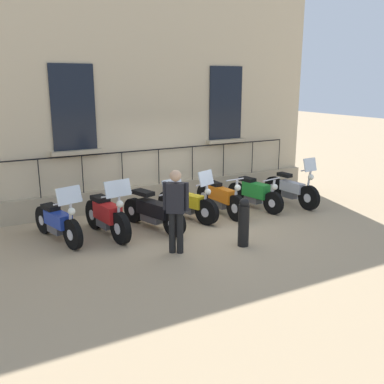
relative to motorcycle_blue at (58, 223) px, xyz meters
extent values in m
plane|color=tan|center=(0.53, 3.17, -0.43)|extent=(60.00, 60.00, 0.00)
cube|color=#C6B28E|center=(-2.09, 3.17, 3.66)|extent=(0.60, 10.25, 8.18)
cube|color=tan|center=(-1.71, 3.17, -0.13)|extent=(0.20, 10.25, 0.59)
cube|color=black|center=(-1.77, 5.43, 2.36)|extent=(0.06, 1.10, 2.13)
cube|color=tan|center=(-1.69, 5.43, 1.24)|extent=(0.24, 1.30, 0.10)
cube|color=black|center=(-1.77, 0.91, 2.36)|extent=(0.06, 1.10, 2.13)
cube|color=tan|center=(-1.69, 0.91, 1.24)|extent=(0.24, 1.30, 0.10)
cube|color=black|center=(-1.67, 3.17, 1.15)|extent=(0.03, 8.61, 0.03)
cylinder|color=black|center=(-1.67, -0.06, 0.66)|extent=(0.02, 0.02, 0.99)
cylinder|color=black|center=(-1.67, 1.02, 0.66)|extent=(0.02, 0.02, 0.99)
cylinder|color=black|center=(-1.67, 2.09, 0.66)|extent=(0.02, 0.02, 0.99)
cylinder|color=black|center=(-1.67, 3.17, 0.66)|extent=(0.02, 0.02, 0.99)
cylinder|color=black|center=(-1.67, 4.25, 0.66)|extent=(0.02, 0.02, 0.99)
cylinder|color=black|center=(-1.67, 5.32, 0.66)|extent=(0.02, 0.02, 0.99)
cylinder|color=black|center=(-1.67, 6.40, 0.66)|extent=(0.02, 0.02, 0.99)
cylinder|color=black|center=(-1.67, 7.48, 0.66)|extent=(0.02, 0.02, 0.99)
cylinder|color=black|center=(0.62, 0.17, -0.10)|extent=(0.66, 0.29, 0.65)
cylinder|color=silver|center=(0.62, 0.17, -0.10)|extent=(0.26, 0.20, 0.23)
cylinder|color=black|center=(-0.67, -0.19, -0.10)|extent=(0.66, 0.29, 0.65)
cylinder|color=silver|center=(-0.67, -0.19, -0.10)|extent=(0.26, 0.20, 0.23)
cube|color=#1E389E|center=(0.02, 0.00, 0.09)|extent=(0.84, 0.49, 0.30)
cube|color=#4C4C51|center=(-0.07, -0.02, -0.13)|extent=(0.52, 0.35, 0.23)
cube|color=black|center=(-0.29, -0.08, 0.29)|extent=(0.50, 0.37, 0.10)
cylinder|color=silver|center=(0.57, 0.15, 0.24)|extent=(0.17, 0.10, 0.70)
cylinder|color=silver|center=(0.53, 0.14, 0.59)|extent=(0.21, 0.64, 0.04)
sphere|color=white|center=(0.64, 0.17, 0.41)|extent=(0.16, 0.16, 0.16)
cylinder|color=silver|center=(-0.26, 0.10, -0.25)|extent=(0.71, 0.26, 0.08)
cube|color=silver|center=(0.58, 0.16, 0.74)|extent=(0.26, 0.55, 0.36)
cylinder|color=black|center=(0.79, 1.15, -0.07)|extent=(0.72, 0.27, 0.71)
cylinder|color=silver|center=(0.79, 1.15, -0.07)|extent=(0.27, 0.21, 0.25)
cylinder|color=black|center=(-0.45, 0.94, -0.07)|extent=(0.72, 0.27, 0.71)
cylinder|color=silver|center=(-0.45, 0.94, -0.07)|extent=(0.27, 0.21, 0.25)
cube|color=red|center=(0.22, 1.05, 0.15)|extent=(0.86, 0.46, 0.37)
cube|color=#4C4C51|center=(0.13, 1.04, -0.11)|extent=(0.53, 0.34, 0.25)
cube|color=black|center=(-0.11, 1.00, 0.39)|extent=(0.50, 0.37, 0.10)
cylinder|color=silver|center=(0.75, 1.14, 0.29)|extent=(0.17, 0.09, 0.73)
cylinder|color=silver|center=(0.70, 1.13, 0.65)|extent=(0.16, 0.72, 0.04)
sphere|color=white|center=(0.81, 1.15, 0.47)|extent=(0.16, 0.16, 0.16)
cylinder|color=silver|center=(-0.06, 1.19, -0.23)|extent=(0.74, 0.20, 0.08)
cube|color=silver|center=(0.76, 1.14, 0.80)|extent=(0.22, 0.61, 0.36)
cylinder|color=black|center=(0.93, 2.38, -0.12)|extent=(0.63, 0.34, 0.61)
cylinder|color=silver|center=(0.93, 2.38, -0.12)|extent=(0.26, 0.24, 0.21)
cylinder|color=black|center=(-0.46, 1.94, -0.12)|extent=(0.63, 0.34, 0.61)
cylinder|color=silver|center=(-0.46, 1.94, -0.12)|extent=(0.26, 0.24, 0.21)
cube|color=black|center=(0.28, 2.17, 0.08)|extent=(1.04, 0.60, 0.33)
cube|color=#4C4C51|center=(0.18, 2.14, -0.15)|extent=(0.64, 0.42, 0.21)
cube|color=black|center=(-0.10, 2.05, 0.40)|extent=(0.61, 0.43, 0.10)
cylinder|color=silver|center=(0.88, 2.36, 0.23)|extent=(0.17, 0.11, 0.71)
cylinder|color=silver|center=(0.83, 2.35, 0.58)|extent=(0.24, 0.66, 0.04)
sphere|color=white|center=(0.94, 2.38, 0.40)|extent=(0.16, 0.16, 0.16)
cylinder|color=silver|center=(-0.06, 2.25, -0.26)|extent=(0.87, 0.35, 0.08)
cube|color=silver|center=(0.89, 2.37, 0.73)|extent=(0.29, 0.57, 0.36)
cylinder|color=black|center=(0.58, 3.44, -0.10)|extent=(0.66, 0.38, 0.65)
cylinder|color=silver|center=(0.58, 3.44, -0.10)|extent=(0.27, 0.25, 0.23)
cylinder|color=black|center=(-0.63, 2.98, -0.10)|extent=(0.66, 0.38, 0.65)
cylinder|color=silver|center=(-0.63, 2.98, -0.10)|extent=(0.27, 0.25, 0.23)
cube|color=gold|center=(0.02, 3.23, 0.09)|extent=(0.90, 0.56, 0.31)
cube|color=#4C4C51|center=(-0.07, 3.19, -0.14)|extent=(0.56, 0.39, 0.23)
cube|color=black|center=(-0.31, 3.10, 0.30)|extent=(0.54, 0.40, 0.10)
cylinder|color=silver|center=(0.53, 3.42, 0.24)|extent=(0.17, 0.11, 0.70)
cylinder|color=silver|center=(0.48, 3.40, 0.59)|extent=(0.24, 0.56, 0.04)
sphere|color=white|center=(0.60, 3.44, 0.41)|extent=(0.16, 0.16, 0.16)
cylinder|color=silver|center=(-0.28, 3.27, -0.25)|extent=(0.76, 0.35, 0.08)
cube|color=silver|center=(0.54, 3.42, 0.74)|extent=(0.29, 0.49, 0.36)
cylinder|color=black|center=(0.68, 4.24, -0.09)|extent=(0.68, 0.19, 0.67)
cylinder|color=silver|center=(0.68, 4.24, -0.09)|extent=(0.25, 0.17, 0.24)
cylinder|color=black|center=(-0.68, 4.13, -0.09)|extent=(0.68, 0.19, 0.67)
cylinder|color=silver|center=(-0.68, 4.13, -0.09)|extent=(0.25, 0.17, 0.24)
cube|color=orange|center=(0.05, 4.19, 0.13)|extent=(0.89, 0.31, 0.35)
cube|color=#4C4C51|center=(-0.05, 4.18, -0.12)|extent=(0.54, 0.24, 0.24)
cube|color=black|center=(-0.30, 4.16, 0.35)|extent=(0.50, 0.26, 0.10)
cylinder|color=silver|center=(0.63, 4.23, 0.27)|extent=(0.16, 0.07, 0.72)
cylinder|color=silver|center=(0.58, 4.23, 0.63)|extent=(0.08, 0.54, 0.04)
sphere|color=white|center=(0.70, 4.24, 0.45)|extent=(0.16, 0.16, 0.16)
cylinder|color=silver|center=(-0.23, 4.30, -0.24)|extent=(0.79, 0.14, 0.08)
cylinder|color=black|center=(0.67, 5.42, -0.12)|extent=(0.62, 0.24, 0.61)
cylinder|color=silver|center=(0.67, 5.42, -0.12)|extent=(0.24, 0.18, 0.21)
cylinder|color=black|center=(-0.67, 5.15, -0.12)|extent=(0.62, 0.24, 0.61)
cylinder|color=silver|center=(-0.67, 5.15, -0.12)|extent=(0.24, 0.18, 0.21)
cube|color=#1E842D|center=(0.05, 5.29, 0.11)|extent=(0.82, 0.44, 0.39)
cube|color=#4C4C51|center=(-0.05, 5.27, -0.15)|extent=(0.51, 0.32, 0.21)
cube|color=black|center=(-0.27, 5.23, 0.35)|extent=(0.48, 0.35, 0.10)
cylinder|color=silver|center=(0.62, 5.41, 0.19)|extent=(0.17, 0.09, 0.63)
cylinder|color=silver|center=(0.57, 5.40, 0.50)|extent=(0.16, 0.64, 0.04)
sphere|color=white|center=(0.69, 5.42, 0.32)|extent=(0.16, 0.16, 0.16)
cylinder|color=silver|center=(-0.22, 5.40, -0.26)|extent=(0.71, 0.22, 0.08)
cylinder|color=black|center=(0.81, 6.52, -0.09)|extent=(0.69, 0.19, 0.68)
cylinder|color=silver|center=(0.81, 6.52, -0.09)|extent=(0.25, 0.17, 0.24)
cylinder|color=black|center=(-0.54, 6.39, -0.09)|extent=(0.69, 0.19, 0.68)
cylinder|color=silver|center=(-0.54, 6.39, -0.09)|extent=(0.25, 0.17, 0.24)
cube|color=#B2B2BC|center=(0.19, 6.46, 0.09)|extent=(0.78, 0.31, 0.28)
cube|color=#4C4C51|center=(0.09, 6.45, -0.12)|extent=(0.47, 0.24, 0.24)
cube|color=black|center=(-0.13, 6.43, 0.38)|extent=(0.45, 0.26, 0.10)
cylinder|color=silver|center=(0.77, 6.51, 0.30)|extent=(0.16, 0.07, 0.77)
cylinder|color=silver|center=(0.72, 6.51, 0.68)|extent=(0.09, 0.53, 0.04)
sphere|color=white|center=(0.83, 6.52, 0.50)|extent=(0.16, 0.16, 0.16)
cylinder|color=silver|center=(-0.06, 6.57, -0.24)|extent=(0.69, 0.14, 0.08)
cube|color=silver|center=(0.78, 6.51, 0.83)|extent=(0.16, 0.45, 0.36)
cylinder|color=black|center=(2.15, 3.42, 0.02)|extent=(0.24, 0.24, 0.90)
sphere|color=black|center=(2.15, 3.42, 0.52)|extent=(0.21, 0.21, 0.21)
cylinder|color=black|center=(1.86, 2.05, 0.00)|extent=(0.14, 0.14, 0.86)
cylinder|color=black|center=(1.77, 1.92, 0.00)|extent=(0.14, 0.14, 0.86)
cube|color=black|center=(1.81, 1.99, 0.74)|extent=(0.39, 0.42, 0.61)
sphere|color=tan|center=(1.81, 1.99, 1.19)|extent=(0.23, 0.23, 0.23)
cylinder|color=black|center=(1.94, 2.17, 0.77)|extent=(0.09, 0.09, 0.58)
cylinder|color=black|center=(1.68, 1.81, 0.77)|extent=(0.09, 0.09, 0.58)
camera|label=1|loc=(9.30, -1.68, 3.02)|focal=40.46mm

